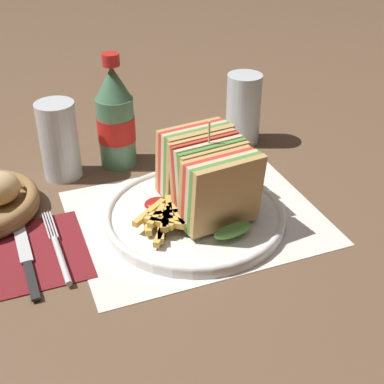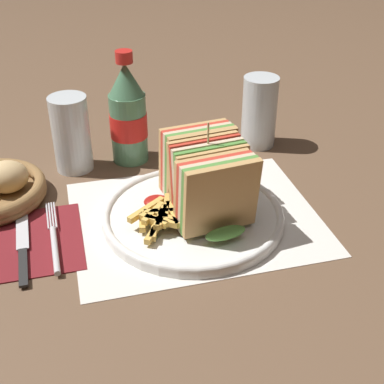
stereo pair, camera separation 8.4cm
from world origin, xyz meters
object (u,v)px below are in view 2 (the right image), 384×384
object	(u,v)px
glass_near	(259,116)
glass_far	(72,138)
fork	(54,242)
coke_bottle_near	(128,115)
plate_main	(195,215)
club_sandwich	(207,178)
knife	(23,242)

from	to	relation	value
glass_near	glass_far	distance (m)	0.36
fork	glass_far	bearing A→B (deg)	77.28
fork	coke_bottle_near	bearing A→B (deg)	56.56
plate_main	fork	xyz separation A→B (m)	(-0.22, -0.01, -0.00)
club_sandwich	knife	xyz separation A→B (m)	(-0.28, -0.00, -0.07)
knife	glass_far	distance (m)	0.24
fork	glass_near	bearing A→B (deg)	29.22
fork	glass_near	world-z (taller)	glass_near
knife	coke_bottle_near	distance (m)	0.31
club_sandwich	knife	world-z (taller)	club_sandwich
knife	plate_main	bearing A→B (deg)	-1.48
knife	fork	bearing A→B (deg)	-19.68
knife	glass_near	bearing A→B (deg)	25.12
knife	glass_near	xyz separation A→B (m)	(0.45, 0.22, 0.05)
fork	knife	distance (m)	0.05
glass_far	glass_near	bearing A→B (deg)	1.13
coke_bottle_near	glass_far	bearing A→B (deg)	-175.34
club_sandwich	knife	size ratio (longest dim) A/B	0.95
fork	glass_far	world-z (taller)	glass_far
club_sandwich	coke_bottle_near	world-z (taller)	coke_bottle_near
plate_main	fork	size ratio (longest dim) A/B	1.57
knife	glass_near	world-z (taller)	glass_near
fork	plate_main	bearing A→B (deg)	2.44
plate_main	glass_far	xyz separation A→B (m)	(-0.17, 0.22, 0.05)
plate_main	knife	size ratio (longest dim) A/B	1.39
plate_main	knife	bearing A→B (deg)	179.86
glass_far	plate_main	bearing A→B (deg)	-51.89
club_sandwich	glass_near	size ratio (longest dim) A/B	1.40
club_sandwich	fork	size ratio (longest dim) A/B	1.07
fork	glass_far	distance (m)	0.24
plate_main	glass_far	size ratio (longest dim) A/B	2.05
plate_main	glass_near	bearing A→B (deg)	50.16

